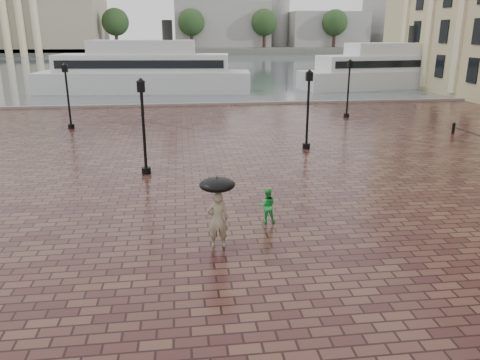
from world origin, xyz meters
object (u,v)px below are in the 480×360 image
(street_lamps, at_px, (224,102))
(child_pedestrian, at_px, (267,206))
(ferry_far, at_px, (390,70))
(ferry_near, at_px, (144,71))
(adult_pedestrian, at_px, (218,220))

(street_lamps, height_order, child_pedestrian, street_lamps)
(ferry_far, bearing_deg, ferry_near, 173.54)
(street_lamps, distance_m, ferry_near, 26.21)
(street_lamps, relative_size, ferry_far, 0.94)
(adult_pedestrian, distance_m, child_pedestrian, 2.62)
(adult_pedestrian, distance_m, ferry_far, 48.51)
(street_lamps, height_order, adult_pedestrian, street_lamps)
(street_lamps, bearing_deg, ferry_near, 104.79)
(adult_pedestrian, relative_size, ferry_near, 0.08)
(street_lamps, height_order, ferry_near, ferry_near)
(child_pedestrian, relative_size, ferry_near, 0.05)
(street_lamps, relative_size, adult_pedestrian, 11.71)
(ferry_near, bearing_deg, adult_pedestrian, -77.38)
(ferry_far, bearing_deg, street_lamps, -138.77)
(adult_pedestrian, bearing_deg, child_pedestrian, -137.28)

